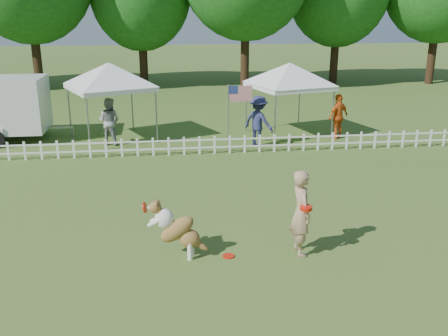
# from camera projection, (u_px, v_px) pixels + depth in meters

# --- Properties ---
(ground) EXTENTS (120.00, 120.00, 0.00)m
(ground) POSITION_uv_depth(u_px,v_px,m) (263.00, 251.00, 9.84)
(ground) COLOR #34601E
(ground) RESTS_ON ground
(picket_fence) EXTENTS (22.00, 0.08, 0.60)m
(picket_fence) POSITION_uv_depth(u_px,v_px,m) (222.00, 145.00, 16.37)
(picket_fence) COLOR white
(picket_fence) RESTS_ON ground
(handler) EXTENTS (0.44, 0.64, 1.70)m
(handler) POSITION_uv_depth(u_px,v_px,m) (301.00, 213.00, 9.49)
(handler) COLOR tan
(handler) RESTS_ON ground
(dog) EXTENTS (1.15, 0.59, 1.14)m
(dog) POSITION_uv_depth(u_px,v_px,m) (178.00, 229.00, 9.44)
(dog) COLOR brown
(dog) RESTS_ON ground
(frisbee_on_turf) EXTENTS (0.23, 0.23, 0.02)m
(frisbee_on_turf) POSITION_uv_depth(u_px,v_px,m) (228.00, 256.00, 9.60)
(frisbee_on_turf) COLOR red
(frisbee_on_turf) RESTS_ON ground
(canopy_tent_left) EXTENTS (3.46, 3.46, 2.71)m
(canopy_tent_left) POSITION_uv_depth(u_px,v_px,m) (111.00, 103.00, 17.78)
(canopy_tent_left) COLOR white
(canopy_tent_left) RESTS_ON ground
(canopy_tent_right) EXTENTS (3.15, 3.15, 2.64)m
(canopy_tent_right) POSITION_uv_depth(u_px,v_px,m) (288.00, 100.00, 18.45)
(canopy_tent_right) COLOR white
(canopy_tent_right) RESTS_ON ground
(flag_pole) EXTENTS (0.86, 0.17, 2.23)m
(flag_pole) POSITION_uv_depth(u_px,v_px,m) (228.00, 118.00, 16.40)
(flag_pole) COLOR gray
(flag_pole) RESTS_ON ground
(spectator_a) EXTENTS (0.97, 0.87, 1.65)m
(spectator_a) POSITION_uv_depth(u_px,v_px,m) (109.00, 121.00, 17.33)
(spectator_a) COLOR gray
(spectator_a) RESTS_ON ground
(spectator_b) EXTENTS (1.25, 1.27, 1.75)m
(spectator_b) POSITION_uv_depth(u_px,v_px,m) (258.00, 121.00, 17.08)
(spectator_b) COLOR navy
(spectator_b) RESTS_ON ground
(spectator_c) EXTENTS (1.03, 0.83, 1.64)m
(spectator_c) POSITION_uv_depth(u_px,v_px,m) (338.00, 116.00, 18.14)
(spectator_c) COLOR orange
(spectator_c) RESTS_ON ground
(tree_center_left) EXTENTS (6.00, 6.00, 9.80)m
(tree_center_left) POSITION_uv_depth(u_px,v_px,m) (141.00, 3.00, 29.28)
(tree_center_left) COLOR #1A5117
(tree_center_left) RESTS_ON ground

